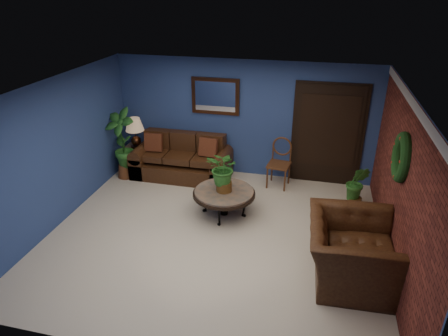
% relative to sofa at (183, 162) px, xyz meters
% --- Properties ---
extents(floor, '(5.50, 5.50, 0.00)m').
position_rel_sofa_xyz_m(floor, '(1.25, -2.08, -0.31)').
color(floor, beige).
rests_on(floor, ground).
extents(wall_back, '(5.50, 0.04, 2.50)m').
position_rel_sofa_xyz_m(wall_back, '(1.25, 0.42, 0.94)').
color(wall_back, navy).
rests_on(wall_back, ground).
extents(wall_left, '(0.04, 5.00, 2.50)m').
position_rel_sofa_xyz_m(wall_left, '(-1.50, -2.08, 0.94)').
color(wall_left, navy).
rests_on(wall_left, ground).
extents(wall_right_brick, '(0.04, 5.00, 2.50)m').
position_rel_sofa_xyz_m(wall_right_brick, '(4.00, -2.08, 0.94)').
color(wall_right_brick, maroon).
rests_on(wall_right_brick, ground).
extents(ceiling, '(5.50, 5.00, 0.02)m').
position_rel_sofa_xyz_m(ceiling, '(1.25, -2.08, 2.19)').
color(ceiling, silver).
rests_on(ceiling, wall_back).
extents(crown_molding, '(0.03, 5.00, 0.14)m').
position_rel_sofa_xyz_m(crown_molding, '(3.97, -2.08, 2.12)').
color(crown_molding, white).
rests_on(crown_molding, wall_right_brick).
extents(wall_mirror, '(1.02, 0.06, 0.77)m').
position_rel_sofa_xyz_m(wall_mirror, '(0.65, 0.38, 1.41)').
color(wall_mirror, '#412111').
rests_on(wall_mirror, wall_back).
extents(closet_door, '(1.44, 0.06, 2.18)m').
position_rel_sofa_xyz_m(closet_door, '(3.00, 0.39, 0.74)').
color(closet_door, black).
rests_on(closet_door, wall_back).
extents(wreath, '(0.16, 0.72, 0.72)m').
position_rel_sofa_xyz_m(wreath, '(3.94, -2.03, 1.39)').
color(wreath, black).
rests_on(wreath, wall_right_brick).
extents(sofa, '(2.10, 0.91, 0.95)m').
position_rel_sofa_xyz_m(sofa, '(0.00, 0.00, 0.00)').
color(sofa, '#452A13').
rests_on(sofa, ground).
extents(coffee_table, '(1.13, 1.13, 0.49)m').
position_rel_sofa_xyz_m(coffee_table, '(1.25, -1.37, 0.12)').
color(coffee_table, '#4B4641').
rests_on(coffee_table, ground).
extents(end_table, '(0.61, 0.61, 0.56)m').
position_rel_sofa_xyz_m(end_table, '(-1.05, -0.03, 0.12)').
color(end_table, '#4B4641').
rests_on(end_table, ground).
extents(table_lamp, '(0.40, 0.40, 0.66)m').
position_rel_sofa_xyz_m(table_lamp, '(-1.05, -0.03, 0.68)').
color(table_lamp, '#412111').
rests_on(table_lamp, end_table).
extents(side_chair, '(0.49, 0.49, 1.02)m').
position_rel_sofa_xyz_m(side_chair, '(2.10, 0.05, 0.27)').
color(side_chair, '#543318').
rests_on(side_chair, ground).
extents(armchair, '(1.27, 1.44, 0.90)m').
position_rel_sofa_xyz_m(armchair, '(3.40, -2.64, 0.14)').
color(armchair, '#452A13').
rests_on(armchair, ground).
extents(coffee_plant, '(0.71, 0.67, 0.77)m').
position_rel_sofa_xyz_m(coffee_plant, '(1.25, -1.37, 0.60)').
color(coffee_plant, brown).
rests_on(coffee_plant, coffee_table).
extents(floor_plant, '(0.45, 0.39, 0.87)m').
position_rel_sofa_xyz_m(floor_plant, '(3.60, -0.55, 0.15)').
color(floor_plant, brown).
rests_on(floor_plant, ground).
extents(tall_plant, '(0.79, 0.66, 1.54)m').
position_rel_sofa_xyz_m(tall_plant, '(-1.20, -0.38, 0.53)').
color(tall_plant, brown).
rests_on(tall_plant, ground).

